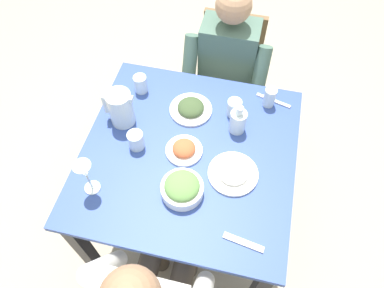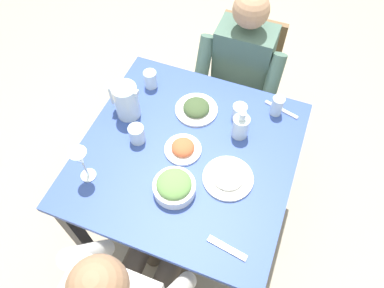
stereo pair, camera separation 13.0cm
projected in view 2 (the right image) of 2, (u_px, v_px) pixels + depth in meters
The scene contains 18 objects.
ground_plane at pixel (188, 214), 2.32m from camera, with size 8.00×8.00×0.00m, color tan.
dining_table at pixel (187, 164), 1.79m from camera, with size 1.00×1.00×0.75m.
chair_near at pixel (244, 76), 2.34m from camera, with size 0.40×0.40×0.85m.
diner_near at pixel (237, 82), 2.12m from camera, with size 0.48×0.53×1.15m.
diner_far at pixel (130, 288), 1.48m from camera, with size 0.48×0.53×1.15m.
water_pitcher at pixel (126, 101), 1.75m from camera, with size 0.16×0.12×0.19m.
salad_bowl at pixel (174, 186), 1.55m from camera, with size 0.19×0.19×0.09m.
plate_dolmas at pixel (196, 108), 1.82m from camera, with size 0.22×0.22×0.05m.
plate_yoghurt at pixel (228, 177), 1.61m from camera, with size 0.23×0.23×0.04m.
plate_rice_curry at pixel (183, 148), 1.69m from camera, with size 0.17×0.17×0.05m.
water_glass_near_right at pixel (150, 79), 1.89m from camera, with size 0.07×0.07×0.10m, color silver.
water_glass_near_left at pixel (137, 134), 1.70m from camera, with size 0.07×0.07×0.09m, color silver.
water_glass_by_pitcher at pixel (239, 113), 1.77m from camera, with size 0.07×0.07×0.09m, color silver.
water_glass_far_left at pixel (277, 106), 1.79m from camera, with size 0.06×0.06×0.11m, color silver.
wine_glass at pixel (81, 159), 1.51m from camera, with size 0.08×0.08×0.20m.
oil_carafe at pixel (240, 127), 1.71m from camera, with size 0.08×0.08×0.16m.
fork_near at pixel (227, 248), 1.44m from camera, with size 0.17×0.03×0.01m, color silver.
knife_near at pixel (281, 110), 1.84m from camera, with size 0.18×0.02×0.01m, color silver.
Camera 2 is at (-0.35, 0.84, 2.18)m, focal length 33.84 mm.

